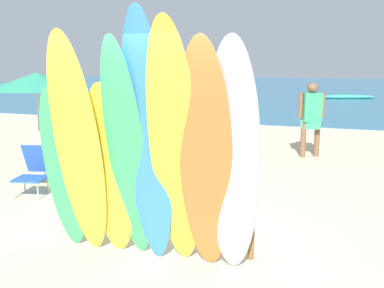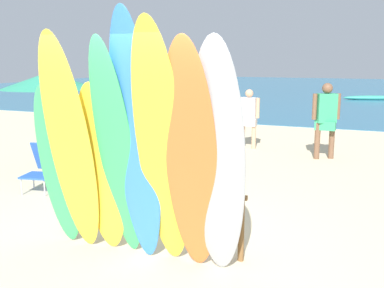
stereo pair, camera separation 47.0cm
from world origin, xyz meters
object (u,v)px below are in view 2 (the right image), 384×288
(surfboard_yellow_2, at_px, (101,170))
(surfboard_green_3, at_px, (116,152))
(surfboard_yellow_5, at_px, (161,150))
(distant_boat, at_px, (375,98))
(beach_chair_blue, at_px, (109,151))
(beach_chair_red, at_px, (43,166))
(surfboard_blue_4, at_px, (136,141))
(surfboard_grey_7, at_px, (218,161))
(surfboard_green_0, at_px, (58,167))
(surfboard_orange_6, at_px, (191,160))
(beach_chair_striped, at_px, (112,168))
(beachgoer_photographing, at_px, (249,114))
(surfboard_rack, at_px, (150,199))
(surfboard_yellow_1, at_px, (70,147))
(beach_umbrella, at_px, (48,81))
(beachgoer_midbeach, at_px, (326,116))

(surfboard_yellow_2, distance_m, surfboard_green_3, 0.37)
(surfboard_yellow_5, relative_size, distant_boat, 0.81)
(surfboard_yellow_2, height_order, beach_chair_blue, surfboard_yellow_2)
(beach_chair_red, bearing_deg, distant_boat, 64.71)
(surfboard_green_3, distance_m, beach_chair_blue, 4.18)
(beach_chair_blue, bearing_deg, surfboard_yellow_2, -57.99)
(surfboard_yellow_5, bearing_deg, surfboard_blue_4, 171.16)
(surfboard_grey_7, xyz_separation_m, distant_boat, (1.33, 22.74, -1.13))
(surfboard_green_0, xyz_separation_m, beach_chair_blue, (-1.46, 3.35, -0.56))
(surfboard_blue_4, xyz_separation_m, surfboard_orange_6, (0.64, -0.01, -0.15))
(beach_chair_blue, xyz_separation_m, beach_chair_striped, (0.81, -1.18, -0.01))
(beachgoer_photographing, distance_m, beach_chair_striped, 4.82)
(surfboard_green_0, distance_m, beachgoer_photographing, 6.85)
(surfboard_rack, relative_size, beach_chair_blue, 2.91)
(surfboard_yellow_2, bearing_deg, beach_chair_blue, 121.08)
(surfboard_yellow_1, height_order, distant_boat, surfboard_yellow_1)
(surfboard_yellow_1, bearing_deg, beachgoer_photographing, 87.12)
(surfboard_rack, bearing_deg, beach_chair_red, 153.82)
(beach_chair_red, relative_size, beach_chair_striped, 1.00)
(beach_chair_striped, relative_size, beach_umbrella, 0.41)
(surfboard_rack, bearing_deg, beach_umbrella, 145.25)
(surfboard_orange_6, relative_size, beach_umbrella, 1.27)
(surfboard_orange_6, distance_m, beachgoer_midbeach, 6.40)
(beach_umbrella, height_order, distant_boat, beach_umbrella)
(surfboard_rack, distance_m, surfboard_yellow_1, 1.14)
(surfboard_yellow_2, bearing_deg, surfboard_orange_6, -6.26)
(surfboard_rack, bearing_deg, distant_boat, 83.96)
(surfboard_green_3, relative_size, surfboard_orange_6, 1.01)
(surfboard_rack, distance_m, surfboard_orange_6, 1.14)
(surfboard_green_0, bearing_deg, beachgoer_photographing, 82.65)
(beach_umbrella, bearing_deg, surfboard_yellow_5, -37.18)
(surfboard_yellow_1, relative_size, surfboard_orange_6, 1.03)
(beach_chair_striped, height_order, distant_boat, beach_chair_striped)
(surfboard_green_3, height_order, distant_boat, surfboard_green_3)
(surfboard_green_0, xyz_separation_m, beachgoer_midbeach, (2.40, 6.30, 0.00))
(surfboard_green_3, height_order, beach_chair_blue, surfboard_green_3)
(beachgoer_midbeach, bearing_deg, beach_chair_red, -163.56)
(surfboard_grey_7, bearing_deg, surfboard_green_0, 174.03)
(surfboard_rack, bearing_deg, surfboard_yellow_5, -51.93)
(surfboard_rack, height_order, surfboard_grey_7, surfboard_grey_7)
(distant_boat, bearing_deg, surfboard_yellow_5, -94.82)
(surfboard_yellow_5, bearing_deg, surfboard_yellow_2, 168.09)
(surfboard_rack, relative_size, surfboard_yellow_1, 0.92)
(surfboard_rack, bearing_deg, beachgoer_midbeach, 76.33)
(surfboard_green_3, xyz_separation_m, surfboard_yellow_5, (0.57, -0.05, 0.08))
(surfboard_yellow_2, height_order, beachgoer_photographing, surfboard_yellow_2)
(surfboard_orange_6, xyz_separation_m, beach_chair_red, (-3.59, 1.92, -0.82))
(surfboard_green_3, bearing_deg, beach_chair_striped, 126.37)
(distant_boat, bearing_deg, surfboard_green_0, -98.34)
(beachgoer_midbeach, bearing_deg, beachgoer_photographing, 134.76)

